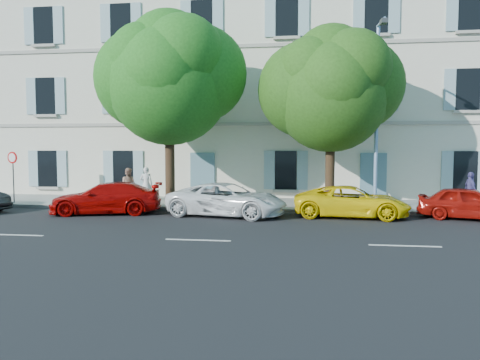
# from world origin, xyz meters

# --- Properties ---
(ground) EXTENTS (90.00, 90.00, 0.00)m
(ground) POSITION_xyz_m (0.00, 0.00, 0.00)
(ground) COLOR black
(sidewalk) EXTENTS (36.00, 4.50, 0.15)m
(sidewalk) POSITION_xyz_m (0.00, 4.45, 0.07)
(sidewalk) COLOR #A09E96
(sidewalk) RESTS_ON ground
(kerb) EXTENTS (36.00, 0.16, 0.16)m
(kerb) POSITION_xyz_m (0.00, 2.28, 0.08)
(kerb) COLOR #9E998E
(kerb) RESTS_ON ground
(building) EXTENTS (28.00, 7.00, 12.00)m
(building) POSITION_xyz_m (0.00, 10.20, 6.00)
(building) COLOR beige
(building) RESTS_ON ground
(car_red_coupe) EXTENTS (4.86, 2.80, 1.32)m
(car_red_coupe) POSITION_xyz_m (-5.07, 0.92, 0.66)
(car_red_coupe) COLOR #9D0604
(car_red_coupe) RESTS_ON ground
(car_white_coupe) EXTENTS (5.18, 3.14, 1.34)m
(car_white_coupe) POSITION_xyz_m (0.06, 0.99, 0.67)
(car_white_coupe) COLOR white
(car_white_coupe) RESTS_ON ground
(car_yellow_supercar) EXTENTS (4.69, 2.48, 1.26)m
(car_yellow_supercar) POSITION_xyz_m (5.03, 1.35, 0.63)
(car_yellow_supercar) COLOR yellow
(car_yellow_supercar) RESTS_ON ground
(car_red_hatchback) EXTENTS (4.03, 2.58, 1.28)m
(car_red_hatchback) POSITION_xyz_m (9.47, 1.34, 0.64)
(car_red_hatchback) COLOR #971009
(car_red_hatchback) RESTS_ON ground
(tree_left) EXTENTS (5.44, 5.44, 8.44)m
(tree_left) POSITION_xyz_m (-2.86, 2.83, 5.58)
(tree_left) COLOR #3A2819
(tree_left) RESTS_ON sidewalk
(tree_right) EXTENTS (4.94, 4.94, 7.61)m
(tree_right) POSITION_xyz_m (4.26, 3.11, 5.03)
(tree_right) COLOR #3A2819
(tree_right) RESTS_ON sidewalk
(road_sign) EXTENTS (0.56, 0.15, 2.43)m
(road_sign) POSITION_xyz_m (-10.58, 2.90, 1.90)
(road_sign) COLOR #383A3D
(road_sign) RESTS_ON sidewalk
(street_lamp) EXTENTS (0.26, 1.64, 7.70)m
(street_lamp) POSITION_xyz_m (6.15, 2.67, 4.51)
(street_lamp) COLOR #7293BF
(street_lamp) RESTS_ON sidewalk
(pedestrian_a) EXTENTS (0.66, 0.47, 1.68)m
(pedestrian_a) POSITION_xyz_m (-4.50, 4.32, 0.99)
(pedestrian_a) COLOR silver
(pedestrian_a) RESTS_ON sidewalk
(pedestrian_b) EXTENTS (0.80, 0.63, 1.62)m
(pedestrian_b) POSITION_xyz_m (-5.41, 4.25, 0.96)
(pedestrian_b) COLOR tan
(pedestrian_b) RESTS_ON sidewalk
(pedestrian_c) EXTENTS (0.50, 0.97, 1.58)m
(pedestrian_c) POSITION_xyz_m (10.28, 3.69, 0.94)
(pedestrian_c) COLOR #524D8D
(pedestrian_c) RESTS_ON sidewalk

